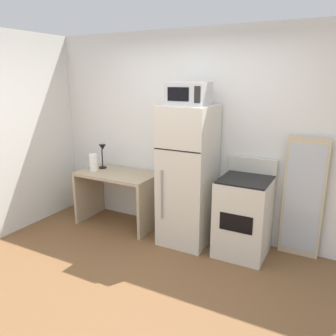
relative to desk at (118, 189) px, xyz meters
name	(u,v)px	position (x,y,z in m)	size (l,w,h in m)	color
ground_plane	(128,296)	(1.07, -1.32, -0.52)	(12.00, 12.00, 0.00)	brown
wall_back_white	(201,135)	(1.07, 0.38, 0.78)	(5.00, 0.10, 2.60)	silver
desk	(118,189)	(0.00, 0.00, 0.00)	(1.09, 0.62, 0.75)	tan
desk_lamp	(103,152)	(-0.31, 0.09, 0.47)	(0.14, 0.12, 0.35)	black
paper_towel_roll	(93,163)	(-0.35, -0.07, 0.35)	(0.11, 0.11, 0.24)	white
refrigerator	(188,176)	(1.07, -0.01, 0.34)	(0.59, 0.65, 1.71)	beige
microwave	(189,94)	(1.07, -0.03, 1.32)	(0.46, 0.35, 0.26)	#B7B7BC
oven_range	(243,216)	(1.78, 0.01, -0.05)	(0.57, 0.61, 1.10)	beige
leaning_mirror	(303,199)	(2.38, 0.27, 0.18)	(0.44, 0.03, 1.40)	#C6B793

